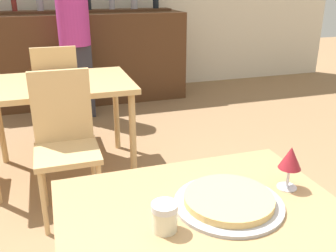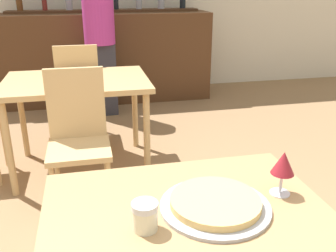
{
  "view_description": "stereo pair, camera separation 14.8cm",
  "coord_description": "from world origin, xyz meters",
  "px_view_note": "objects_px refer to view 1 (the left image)",
  "views": [
    {
      "loc": [
        -0.43,
        -0.9,
        1.47
      ],
      "look_at": [
        0.05,
        0.55,
        0.88
      ],
      "focal_mm": 40.0,
      "sensor_mm": 36.0,
      "label": 1
    },
    {
      "loc": [
        -0.28,
        -0.94,
        1.47
      ],
      "look_at": [
        0.05,
        0.55,
        0.88
      ],
      "focal_mm": 40.0,
      "sensor_mm": 36.0,
      "label": 2
    }
  ],
  "objects_px": {
    "chair_far_side_back": "(57,90)",
    "person_standing": "(74,35)",
    "wine_glass": "(290,159)",
    "chair_far_side_front": "(65,135)",
    "pizza_tray": "(229,201)",
    "cheese_shaker": "(165,217)"
  },
  "relations": [
    {
      "from": "chair_far_side_back",
      "to": "person_standing",
      "type": "xyz_separation_m",
      "value": [
        0.26,
        0.79,
        0.39
      ]
    },
    {
      "from": "wine_glass",
      "to": "chair_far_side_front",
      "type": "bearing_deg",
      "value": 118.01
    },
    {
      "from": "person_standing",
      "to": "pizza_tray",
      "type": "bearing_deg",
      "value": -86.44
    },
    {
      "from": "chair_far_side_front",
      "to": "pizza_tray",
      "type": "xyz_separation_m",
      "value": [
        0.46,
        -1.38,
        0.25
      ]
    },
    {
      "from": "pizza_tray",
      "to": "person_standing",
      "type": "xyz_separation_m",
      "value": [
        -0.21,
        3.3,
        0.14
      ]
    },
    {
      "from": "chair_far_side_front",
      "to": "chair_far_side_back",
      "type": "height_order",
      "value": "same"
    },
    {
      "from": "pizza_tray",
      "to": "cheese_shaker",
      "type": "relative_size",
      "value": 4.03
    },
    {
      "from": "pizza_tray",
      "to": "chair_far_side_back",
      "type": "bearing_deg",
      "value": 100.42
    },
    {
      "from": "chair_far_side_front",
      "to": "person_standing",
      "type": "bearing_deg",
      "value": 82.44
    },
    {
      "from": "chair_far_side_back",
      "to": "person_standing",
      "type": "bearing_deg",
      "value": -107.87
    },
    {
      "from": "pizza_tray",
      "to": "cheese_shaker",
      "type": "xyz_separation_m",
      "value": [
        -0.24,
        -0.06,
        0.03
      ]
    },
    {
      "from": "pizza_tray",
      "to": "wine_glass",
      "type": "xyz_separation_m",
      "value": [
        0.25,
        0.04,
        0.1
      ]
    },
    {
      "from": "chair_far_side_front",
      "to": "pizza_tray",
      "type": "height_order",
      "value": "chair_far_side_front"
    },
    {
      "from": "chair_far_side_front",
      "to": "wine_glass",
      "type": "relative_size",
      "value": 5.98
    },
    {
      "from": "chair_far_side_back",
      "to": "pizza_tray",
      "type": "height_order",
      "value": "chair_far_side_back"
    },
    {
      "from": "cheese_shaker",
      "to": "wine_glass",
      "type": "distance_m",
      "value": 0.5
    },
    {
      "from": "chair_far_side_back",
      "to": "cheese_shaker",
      "type": "relative_size",
      "value": 10.62
    },
    {
      "from": "wine_glass",
      "to": "pizza_tray",
      "type": "bearing_deg",
      "value": -171.49
    },
    {
      "from": "pizza_tray",
      "to": "person_standing",
      "type": "distance_m",
      "value": 3.31
    },
    {
      "from": "cheese_shaker",
      "to": "person_standing",
      "type": "distance_m",
      "value": 3.37
    },
    {
      "from": "chair_far_side_front",
      "to": "chair_far_side_back",
      "type": "relative_size",
      "value": 1.0
    },
    {
      "from": "cheese_shaker",
      "to": "chair_far_side_back",
      "type": "bearing_deg",
      "value": 94.94
    }
  ]
}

